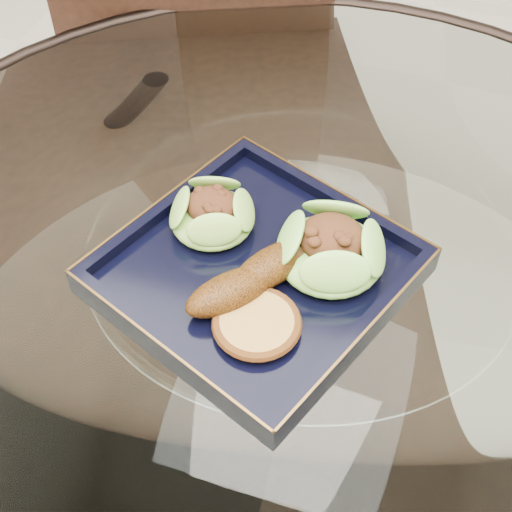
% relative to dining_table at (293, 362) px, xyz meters
% --- Properties ---
extents(dining_table, '(1.13, 1.13, 0.77)m').
position_rel_dining_table_xyz_m(dining_table, '(0.00, 0.00, 0.00)').
color(dining_table, white).
rests_on(dining_table, ground).
extents(dining_chair, '(0.59, 0.59, 1.04)m').
position_rel_dining_table_xyz_m(dining_chair, '(-0.25, 0.35, -0.01)').
color(dining_chair, '#321910').
rests_on(dining_chair, ground).
extents(navy_plate, '(0.35, 0.35, 0.02)m').
position_rel_dining_table_xyz_m(navy_plate, '(-0.04, -0.02, 0.17)').
color(navy_plate, black).
rests_on(navy_plate, dining_table).
extents(lettuce_wrap_left, '(0.10, 0.10, 0.03)m').
position_rel_dining_table_xyz_m(lettuce_wrap_left, '(-0.10, 0.03, 0.20)').
color(lettuce_wrap_left, '#569B2D').
rests_on(lettuce_wrap_left, navy_plate).
extents(lettuce_wrap_right, '(0.13, 0.13, 0.04)m').
position_rel_dining_table_xyz_m(lettuce_wrap_right, '(0.03, 0.01, 0.20)').
color(lettuce_wrap_right, '#579F2E').
rests_on(lettuce_wrap_right, navy_plate).
extents(roasted_plantain, '(0.14, 0.18, 0.04)m').
position_rel_dining_table_xyz_m(roasted_plantain, '(-0.02, -0.02, 0.20)').
color(roasted_plantain, '#572E09').
rests_on(roasted_plantain, navy_plate).
extents(crumb_patty, '(0.10, 0.10, 0.01)m').
position_rel_dining_table_xyz_m(crumb_patty, '(-0.02, -0.09, 0.19)').
color(crumb_patty, '#C28940').
rests_on(crumb_patty, navy_plate).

